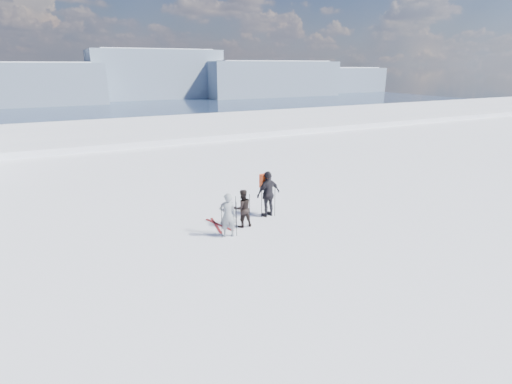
% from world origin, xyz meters
% --- Properties ---
extents(lake_basin, '(820.00, 820.00, 71.62)m').
position_xyz_m(lake_basin, '(0.00, 30.00, -6.50)').
color(lake_basin, white).
rests_on(lake_basin, ground).
extents(far_mountain_range, '(770.00, 110.00, 53.00)m').
position_xyz_m(far_mountain_range, '(29.60, 454.78, -7.19)').
color(far_mountain_range, slate).
rests_on(far_mountain_range, ground).
extents(skier_grey, '(0.70, 0.54, 1.71)m').
position_xyz_m(skier_grey, '(-3.05, 3.44, 0.85)').
color(skier_grey, gray).
rests_on(skier_grey, ground).
extents(skier_dark, '(0.77, 0.61, 1.55)m').
position_xyz_m(skier_dark, '(-2.17, 4.05, 0.78)').
color(skier_dark, black).
rests_on(skier_dark, ground).
extents(skier_pack, '(1.23, 0.68, 1.99)m').
position_xyz_m(skier_pack, '(-0.69, 4.64, 0.99)').
color(skier_pack, black).
rests_on(skier_pack, ground).
extents(backpack, '(0.46, 0.31, 0.58)m').
position_xyz_m(backpack, '(-0.73, 4.89, 2.28)').
color(backpack, '#F64717').
rests_on(backpack, skier_pack).
extents(ski_poles, '(2.90, 1.34, 1.37)m').
position_xyz_m(ski_poles, '(-2.00, 3.96, 0.67)').
color(ski_poles, black).
rests_on(ski_poles, ground).
extents(skis_loose, '(0.60, 1.70, 0.03)m').
position_xyz_m(skis_loose, '(-3.03, 4.60, 0.01)').
color(skis_loose, black).
rests_on(skis_loose, ground).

